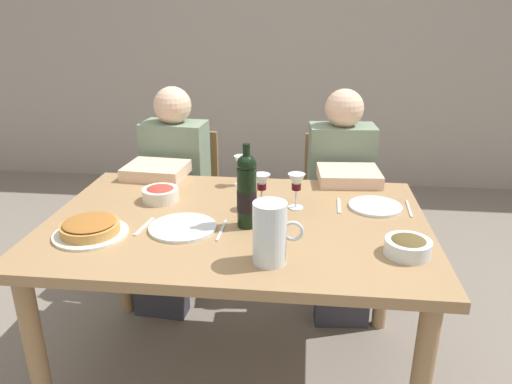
{
  "coord_description": "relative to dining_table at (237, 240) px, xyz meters",
  "views": [
    {
      "loc": [
        0.27,
        -1.73,
        1.55
      ],
      "look_at": [
        0.07,
        0.07,
        0.85
      ],
      "focal_mm": 33.86,
      "sensor_mm": 36.0,
      "label": 1
    }
  ],
  "objects": [
    {
      "name": "knife_right_setting",
      "position": [
        -0.04,
        -0.11,
        0.09
      ],
      "size": [
        0.01,
        0.18,
        0.0
      ],
      "primitive_type": "cube",
      "rotation": [
        0.0,
        0.0,
        1.55
      ],
      "color": "silver",
      "rests_on": "dining_table"
    },
    {
      "name": "wine_glass_centre",
      "position": [
        -0.04,
        0.39,
        0.19
      ],
      "size": [
        0.07,
        0.07,
        0.14
      ],
      "color": "silver",
      "rests_on": "dining_table"
    },
    {
      "name": "olive_bowl",
      "position": [
        0.62,
        -0.22,
        0.13
      ],
      "size": [
        0.16,
        0.16,
        0.07
      ],
      "color": "silver",
      "rests_on": "dining_table"
    },
    {
      "name": "knife_left_setting",
      "position": [
        0.7,
        0.18,
        0.09
      ],
      "size": [
        0.02,
        0.18,
        0.0
      ],
      "primitive_type": "cube",
      "rotation": [
        0.0,
        0.0,
        1.51
      ],
      "color": "silver",
      "rests_on": "dining_table"
    },
    {
      "name": "water_pitcher",
      "position": [
        0.16,
        -0.33,
        0.19
      ],
      "size": [
        0.17,
        0.11,
        0.21
      ],
      "color": "silver",
      "rests_on": "dining_table"
    },
    {
      "name": "wine_bottle",
      "position": [
        0.05,
        -0.06,
        0.24
      ],
      "size": [
        0.08,
        0.08,
        0.33
      ],
      "color": "black",
      "rests_on": "dining_table"
    },
    {
      "name": "dinner_plate_left_setting",
      "position": [
        0.56,
        0.18,
        0.1
      ],
      "size": [
        0.22,
        0.22,
        0.01
      ],
      "primitive_type": "cylinder",
      "color": "silver",
      "rests_on": "dining_table"
    },
    {
      "name": "salad_bowl",
      "position": [
        -0.36,
        0.16,
        0.13
      ],
      "size": [
        0.16,
        0.16,
        0.07
      ],
      "color": "silver",
      "rests_on": "dining_table"
    },
    {
      "name": "chair_right",
      "position": [
        0.44,
        0.89,
        -0.17
      ],
      "size": [
        0.43,
        0.43,
        0.87
      ],
      "rotation": [
        0.0,
        0.0,
        3.22
      ],
      "color": "olive",
      "rests_on": "ground"
    },
    {
      "name": "wine_glass_left_diner",
      "position": [
        0.23,
        0.14,
        0.2
      ],
      "size": [
        0.07,
        0.07,
        0.15
      ],
      "color": "silver",
      "rests_on": "dining_table"
    },
    {
      "name": "baked_tart",
      "position": [
        -0.52,
        -0.2,
        0.12
      ],
      "size": [
        0.27,
        0.27,
        0.06
      ],
      "color": "silver",
      "rests_on": "dining_table"
    },
    {
      "name": "chair_left",
      "position": [
        -0.44,
        0.87,
        -0.17
      ],
      "size": [
        0.43,
        0.43,
        0.87
      ],
      "rotation": [
        0.0,
        0.0,
        3.06
      ],
      "color": "olive",
      "rests_on": "ground"
    },
    {
      "name": "dining_table",
      "position": [
        0.0,
        0.0,
        0.0
      ],
      "size": [
        1.5,
        1.0,
        0.76
      ],
      "color": "#9E7A51",
      "rests_on": "ground"
    },
    {
      "name": "fork_left_setting",
      "position": [
        0.41,
        0.18,
        0.09
      ],
      "size": [
        0.02,
        0.16,
        0.0
      ],
      "primitive_type": "cube",
      "rotation": [
        0.0,
        0.0,
        1.54
      ],
      "color": "silver",
      "rests_on": "dining_table"
    },
    {
      "name": "back_wall",
      "position": [
        0.0,
        2.64,
        0.73
      ],
      "size": [
        8.0,
        0.1,
        2.8
      ],
      "primitive_type": "cube",
      "color": "#A3998E",
      "rests_on": "ground"
    },
    {
      "name": "wine_glass_right_diner",
      "position": [
        0.09,
        0.12,
        0.2
      ],
      "size": [
        0.07,
        0.07,
        0.15
      ],
      "color": "silver",
      "rests_on": "dining_table"
    },
    {
      "name": "ground_plane",
      "position": [
        0.0,
        0.0,
        -0.67
      ],
      "size": [
        8.0,
        8.0,
        0.0
      ],
      "primitive_type": "plane",
      "color": "slate"
    },
    {
      "name": "dinner_plate_right_setting",
      "position": [
        -0.19,
        -0.11,
        0.1
      ],
      "size": [
        0.26,
        0.26,
        0.01
      ],
      "primitive_type": "cylinder",
      "color": "silver",
      "rests_on": "dining_table"
    },
    {
      "name": "diner_left",
      "position": [
        -0.46,
        0.64,
        -0.05
      ],
      "size": [
        0.36,
        0.52,
        1.16
      ],
      "rotation": [
        0.0,
        0.0,
        3.06
      ],
      "color": "gray",
      "rests_on": "ground"
    },
    {
      "name": "diner_right",
      "position": [
        0.46,
        0.66,
        -0.05
      ],
      "size": [
        0.36,
        0.52,
        1.16
      ],
      "rotation": [
        0.0,
        0.0,
        3.22
      ],
      "color": "gray",
      "rests_on": "ground"
    },
    {
      "name": "spoon_right_setting",
      "position": [
        -0.34,
        -0.11,
        0.09
      ],
      "size": [
        0.03,
        0.16,
        0.0
      ],
      "primitive_type": "cube",
      "rotation": [
        0.0,
        0.0,
        1.45
      ],
      "color": "silver",
      "rests_on": "dining_table"
    }
  ]
}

